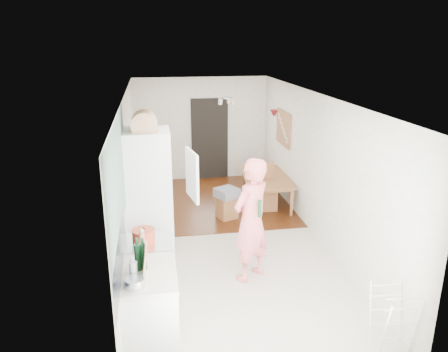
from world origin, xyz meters
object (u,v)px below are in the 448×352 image
object	(u,v)px
stool	(227,208)
drying_rack	(393,319)
person	(251,209)
dining_chair	(266,187)
dining_table	(267,192)

from	to	relation	value
stool	drying_rack	distance (m)	4.17
person	dining_chair	size ratio (longest dim) A/B	2.26
dining_chair	stool	size ratio (longest dim) A/B	2.18
person	dining_chair	xyz separation A→B (m)	(0.91, 2.55, -0.60)
dining_chair	stool	distance (m)	0.97
dining_table	dining_chair	xyz separation A→B (m)	(-0.13, -0.34, 0.22)
dining_chair	stool	world-z (taller)	dining_chair
dining_table	stool	distance (m)	1.21
person	dining_table	distance (m)	3.18
dining_chair	stool	bearing A→B (deg)	-158.15
person	dining_table	size ratio (longest dim) A/B	1.49
dining_table	stool	size ratio (longest dim) A/B	3.31
dining_table	drying_rack	distance (m)	4.68
person	dining_chair	world-z (taller)	person
dining_table	drying_rack	size ratio (longest dim) A/B	1.92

